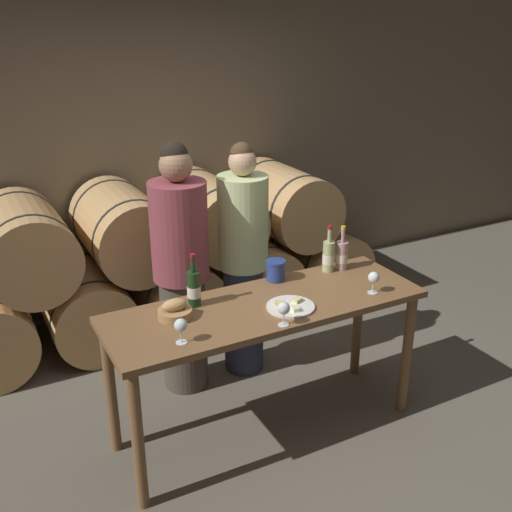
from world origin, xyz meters
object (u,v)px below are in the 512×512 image
at_px(person_left, 181,271).
at_px(bread_basket, 175,311).
at_px(person_right, 243,261).
at_px(wine_bottle_rose, 342,255).
at_px(wine_glass_left, 284,309).
at_px(wine_bottle_red, 194,288).
at_px(wine_glass_far_left, 181,326).
at_px(wine_bottle_white, 329,256).
at_px(blue_crock, 276,270).
at_px(wine_glass_center, 374,278).
at_px(tasting_table, 266,322).
at_px(cheese_plate, 291,306).

distance_m(person_left, bread_basket, 0.67).
bearing_deg(person_right, wine_bottle_rose, -46.26).
bearing_deg(wine_bottle_rose, person_left, 152.09).
bearing_deg(wine_bottle_rose, wine_glass_left, -146.34).
relative_size(person_left, wine_bottle_red, 5.42).
bearing_deg(wine_bottle_rose, wine_glass_far_left, -162.76).
height_order(wine_bottle_white, blue_crock, wine_bottle_white).
distance_m(wine_bottle_rose, wine_glass_center, 0.39).
height_order(wine_bottle_red, bread_basket, wine_bottle_red).
xyz_separation_m(wine_bottle_red, wine_glass_center, (1.00, -0.35, -0.01)).
xyz_separation_m(wine_bottle_white, wine_glass_far_left, (-1.17, -0.41, -0.01)).
relative_size(person_left, wine_bottle_rose, 5.80).
distance_m(tasting_table, bread_basket, 0.56).
bearing_deg(cheese_plate, bread_basket, 162.27).
distance_m(wine_bottle_white, wine_glass_far_left, 1.24).
height_order(person_right, wine_bottle_red, person_right).
xyz_separation_m(wine_bottle_rose, blue_crock, (-0.47, 0.05, -0.03)).
height_order(tasting_table, wine_glass_far_left, wine_glass_far_left).
bearing_deg(person_right, wine_bottle_red, -137.85).
distance_m(wine_bottle_white, bread_basket, 1.12).
relative_size(person_left, person_right, 1.03).
xyz_separation_m(blue_crock, bread_basket, (-0.73, -0.17, -0.03)).
height_order(tasting_table, wine_bottle_rose, wine_bottle_rose).
distance_m(wine_glass_far_left, wine_glass_center, 1.22).
bearing_deg(wine_bottle_red, wine_glass_far_left, -121.49).
relative_size(bread_basket, wine_glass_center, 1.40).
distance_m(person_left, wine_glass_far_left, 0.95).
relative_size(wine_bottle_white, blue_crock, 2.35).
bearing_deg(blue_crock, cheese_plate, -106.97).
bearing_deg(wine_bottle_white, wine_bottle_red, -177.07).
height_order(wine_bottle_white, wine_glass_far_left, wine_bottle_white).
relative_size(person_right, wine_glass_far_left, 12.31).
bearing_deg(blue_crock, wine_glass_far_left, -151.19).
xyz_separation_m(person_right, wine_glass_far_left, (-0.80, -0.88, 0.13)).
height_order(wine_glass_far_left, wine_glass_left, same).
height_order(tasting_table, bread_basket, bread_basket).
distance_m(person_left, wine_bottle_rose, 1.05).
bearing_deg(wine_bottle_rose, wine_bottle_red, -178.12).
bearing_deg(wine_bottle_white, wine_glass_left, -141.73).
distance_m(person_right, wine_glass_left, 1.01).
bearing_deg(blue_crock, person_right, 90.38).
bearing_deg(tasting_table, wine_bottle_red, 155.11).
xyz_separation_m(tasting_table, wine_bottle_red, (-0.37, 0.17, 0.23)).
bearing_deg(wine_glass_far_left, wine_bottle_rose, 17.24).
bearing_deg(wine_bottle_rose, person_right, 133.74).
xyz_separation_m(wine_glass_far_left, wine_glass_left, (0.55, -0.08, 0.00)).
relative_size(blue_crock, bread_basket, 0.69).
distance_m(blue_crock, wine_glass_center, 0.60).
distance_m(cheese_plate, wine_glass_center, 0.55).
distance_m(tasting_table, wine_bottle_white, 0.66).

